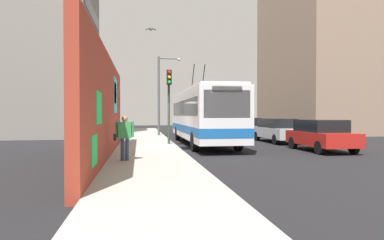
{
  "coord_description": "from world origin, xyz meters",
  "views": [
    {
      "loc": [
        -17.83,
        2.02,
        1.83
      ],
      "look_at": [
        2.13,
        -1.16,
        1.51
      ],
      "focal_mm": 30.9,
      "sensor_mm": 36.0,
      "label": 1
    }
  ],
  "objects_px": {
    "parked_car_silver": "(277,130)",
    "street_lamp": "(161,90)",
    "parked_car_red": "(321,135)",
    "parked_car_navy": "(247,126)",
    "traffic_light": "(169,94)",
    "city_bus": "(203,115)",
    "parked_car_dark_gray": "(227,124)",
    "pedestrian_near_wall": "(124,134)"
  },
  "relations": [
    {
      "from": "parked_car_silver",
      "to": "street_lamp",
      "type": "relative_size",
      "value": 0.76
    },
    {
      "from": "parked_car_red",
      "to": "parked_car_navy",
      "type": "height_order",
      "value": "same"
    },
    {
      "from": "parked_car_navy",
      "to": "traffic_light",
      "type": "bearing_deg",
      "value": 137.87
    },
    {
      "from": "city_bus",
      "to": "parked_car_silver",
      "type": "height_order",
      "value": "city_bus"
    },
    {
      "from": "parked_car_red",
      "to": "parked_car_dark_gray",
      "type": "distance_m",
      "value": 17.93
    },
    {
      "from": "parked_car_dark_gray",
      "to": "traffic_light",
      "type": "relative_size",
      "value": 1.13
    },
    {
      "from": "parked_car_silver",
      "to": "street_lamp",
      "type": "distance_m",
      "value": 10.24
    },
    {
      "from": "parked_car_navy",
      "to": "street_lamp",
      "type": "distance_m",
      "value": 7.86
    },
    {
      "from": "traffic_light",
      "to": "street_lamp",
      "type": "distance_m",
      "value": 8.47
    },
    {
      "from": "pedestrian_near_wall",
      "to": "parked_car_navy",
      "type": "bearing_deg",
      "value": -33.13
    },
    {
      "from": "parked_car_red",
      "to": "parked_car_silver",
      "type": "distance_m",
      "value": 5.37
    },
    {
      "from": "parked_car_navy",
      "to": "parked_car_silver",
      "type": "bearing_deg",
      "value": 180.0
    },
    {
      "from": "parked_car_silver",
      "to": "street_lamp",
      "type": "height_order",
      "value": "street_lamp"
    },
    {
      "from": "city_bus",
      "to": "traffic_light",
      "type": "relative_size",
      "value": 2.69
    },
    {
      "from": "traffic_light",
      "to": "street_lamp",
      "type": "height_order",
      "value": "street_lamp"
    },
    {
      "from": "traffic_light",
      "to": "city_bus",
      "type": "bearing_deg",
      "value": -66.1
    },
    {
      "from": "parked_car_silver",
      "to": "parked_car_dark_gray",
      "type": "height_order",
      "value": "same"
    },
    {
      "from": "parked_car_red",
      "to": "parked_car_silver",
      "type": "relative_size",
      "value": 0.83
    },
    {
      "from": "city_bus",
      "to": "parked_car_red",
      "type": "bearing_deg",
      "value": -130.66
    },
    {
      "from": "parked_car_silver",
      "to": "street_lamp",
      "type": "bearing_deg",
      "value": 47.73
    },
    {
      "from": "parked_car_red",
      "to": "parked_car_dark_gray",
      "type": "bearing_deg",
      "value": -0.0
    },
    {
      "from": "parked_car_silver",
      "to": "pedestrian_near_wall",
      "type": "distance_m",
      "value": 12.73
    },
    {
      "from": "parked_car_red",
      "to": "parked_car_silver",
      "type": "xyz_separation_m",
      "value": [
        5.37,
        -0.0,
        0.0
      ]
    },
    {
      "from": "parked_car_red",
      "to": "street_lamp",
      "type": "distance_m",
      "value": 14.29
    },
    {
      "from": "pedestrian_near_wall",
      "to": "parked_car_silver",
      "type": "bearing_deg",
      "value": -48.76
    },
    {
      "from": "parked_car_navy",
      "to": "traffic_light",
      "type": "height_order",
      "value": "traffic_light"
    },
    {
      "from": "parked_car_navy",
      "to": "pedestrian_near_wall",
      "type": "xyz_separation_m",
      "value": [
        -14.66,
        9.57,
        0.27
      ]
    },
    {
      "from": "city_bus",
      "to": "parked_car_navy",
      "type": "bearing_deg",
      "value": -35.94
    },
    {
      "from": "parked_car_dark_gray",
      "to": "pedestrian_near_wall",
      "type": "distance_m",
      "value": 23.03
    },
    {
      "from": "traffic_light",
      "to": "parked_car_red",
      "type": "bearing_deg",
      "value": -115.55
    },
    {
      "from": "parked_car_silver",
      "to": "pedestrian_near_wall",
      "type": "bearing_deg",
      "value": 131.24
    },
    {
      "from": "city_bus",
      "to": "traffic_light",
      "type": "bearing_deg",
      "value": 113.9
    },
    {
      "from": "city_bus",
      "to": "street_lamp",
      "type": "relative_size",
      "value": 1.77
    },
    {
      "from": "pedestrian_near_wall",
      "to": "parked_car_dark_gray",
      "type": "bearing_deg",
      "value": -24.55
    },
    {
      "from": "parked_car_dark_gray",
      "to": "street_lamp",
      "type": "xyz_separation_m",
      "value": [
        -5.99,
        7.23,
        3.05
      ]
    },
    {
      "from": "parked_car_navy",
      "to": "street_lamp",
      "type": "height_order",
      "value": "street_lamp"
    },
    {
      "from": "parked_car_navy",
      "to": "parked_car_dark_gray",
      "type": "height_order",
      "value": "same"
    },
    {
      "from": "parked_car_silver",
      "to": "parked_car_dark_gray",
      "type": "distance_m",
      "value": 12.56
    },
    {
      "from": "parked_car_silver",
      "to": "parked_car_navy",
      "type": "bearing_deg",
      "value": -0.0
    },
    {
      "from": "parked_car_navy",
      "to": "parked_car_dark_gray",
      "type": "bearing_deg",
      "value": -0.0
    },
    {
      "from": "parked_car_silver",
      "to": "parked_car_navy",
      "type": "relative_size",
      "value": 1.15
    },
    {
      "from": "city_bus",
      "to": "parked_car_silver",
      "type": "relative_size",
      "value": 2.34
    }
  ]
}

